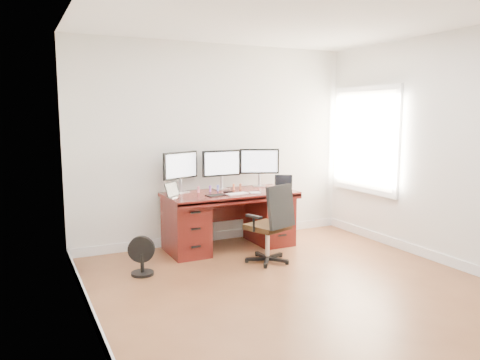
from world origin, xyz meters
name	(u,v)px	position (x,y,z in m)	size (l,w,h in m)	color
ground	(307,295)	(0.00, 0.00, 0.00)	(4.50, 4.50, 0.00)	brown
back_wall	(216,144)	(0.00, 2.25, 1.35)	(4.00, 0.10, 2.70)	silver
right_wall	(449,150)	(2.00, 0.11, 1.35)	(0.10, 4.50, 2.70)	silver
desk	(229,218)	(0.00, 1.83, 0.40)	(1.70, 0.80, 0.75)	#521410
office_chair	(270,237)	(0.17, 1.03, 0.31)	(0.65, 0.65, 0.95)	black
floor_fan	(142,256)	(-1.31, 1.28, 0.21)	(0.29, 0.25, 0.43)	black
monitor_left	(181,167)	(-0.58, 2.07, 1.09)	(0.52, 0.24, 0.53)	silver
monitor_center	(222,165)	(0.00, 2.07, 1.09)	(0.55, 0.14, 0.53)	silver
monitor_right	(259,163)	(0.58, 2.07, 1.09)	(0.52, 0.24, 0.53)	silver
tablet_left	(172,191)	(-0.80, 1.75, 0.84)	(0.23, 0.20, 0.19)	silver
tablet_right	(284,182)	(0.79, 1.75, 0.84)	(0.24, 0.19, 0.19)	silver
keyboard	(237,194)	(0.01, 1.61, 0.76)	(0.28, 0.12, 0.01)	white
trackpad	(255,193)	(0.27, 1.60, 0.76)	(0.12, 0.12, 0.01)	silver
drawing_tablet	(216,195)	(-0.26, 1.65, 0.76)	(0.24, 0.15, 0.01)	black
phone	(228,192)	(-0.02, 1.82, 0.76)	(0.12, 0.06, 0.01)	black
figurine_pink	(198,189)	(-0.38, 1.95, 0.80)	(0.03, 0.03, 0.09)	pink
figurine_purple	(210,188)	(-0.22, 1.95, 0.80)	(0.03, 0.03, 0.09)	#9761D7
figurine_blue	(218,188)	(-0.11, 1.95, 0.80)	(0.03, 0.03, 0.09)	#6A7AEB
figurine_orange	(234,186)	(0.12, 1.95, 0.80)	(0.03, 0.03, 0.09)	#E38653
figurine_brown	(240,186)	(0.22, 1.95, 0.80)	(0.03, 0.03, 0.09)	brown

